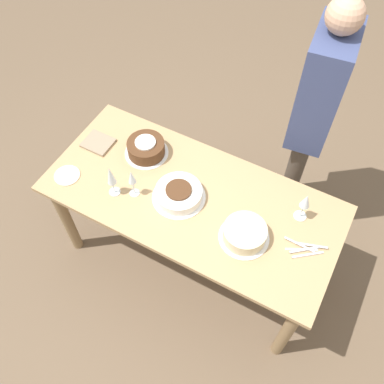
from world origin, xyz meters
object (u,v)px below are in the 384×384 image
Objects in this scene: cake_center_white at (179,194)px; wine_glass_far at (111,177)px; cake_front_chocolate at (146,148)px; wine_glass_extra at (305,202)px; cake_back_decorated at (245,234)px; person_cutting at (316,105)px; wine_glass_near at (132,178)px.

wine_glass_far reaches higher than cake_center_white.
cake_front_chocolate is 0.98m from wine_glass_extra.
cake_back_decorated is (-0.43, 0.06, 0.01)m from cake_center_white.
wine_glass_extra is 0.61m from person_cutting.
wine_glass_extra is at bearing -178.83° from cake_front_chocolate.
cake_center_white is 0.94m from person_cutting.
wine_glass_near is 1.13m from person_cutting.
person_cutting reaches higher than cake_back_decorated.
cake_front_chocolate is at bearing 1.17° from wine_glass_extra.
cake_center_white is 0.38m from cake_front_chocolate.
cake_back_decorated is 1.35× the size of wine_glass_extra.
cake_center_white is 0.27m from wine_glass_near.
wine_glass_near is at bearing 108.77° from cake_front_chocolate.
person_cutting reaches higher than cake_center_white.
cake_front_chocolate is at bearing -91.29° from wine_glass_far.
person_cutting is at bearing -143.51° from cake_front_chocolate.
cake_center_white is 1.51× the size of wine_glass_extra.
wine_glass_far reaches higher than cake_back_decorated.
person_cutting is (-0.80, -0.59, 0.21)m from cake_front_chocolate.
cake_center_white is 0.43m from cake_back_decorated.
wine_glass_extra is at bearing -160.36° from wine_glass_far.
wine_glass_extra is 0.12× the size of person_cutting.
wine_glass_near is 1.01× the size of wine_glass_extra.
wine_glass_near is 0.12× the size of person_cutting.
wine_glass_far is 1.04m from wine_glass_extra.
wine_glass_far reaches higher than wine_glass_extra.
cake_back_decorated reaches higher than cake_center_white.
wine_glass_extra is (-0.98, -0.02, 0.09)m from cake_front_chocolate.
cake_center_white is 1.36× the size of wine_glass_far.
wine_glass_extra is (-0.21, -0.27, 0.10)m from cake_back_decorated.
cake_front_chocolate is 1.32× the size of wine_glass_extra.
cake_front_chocolate is at bearing -71.23° from wine_glass_near.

